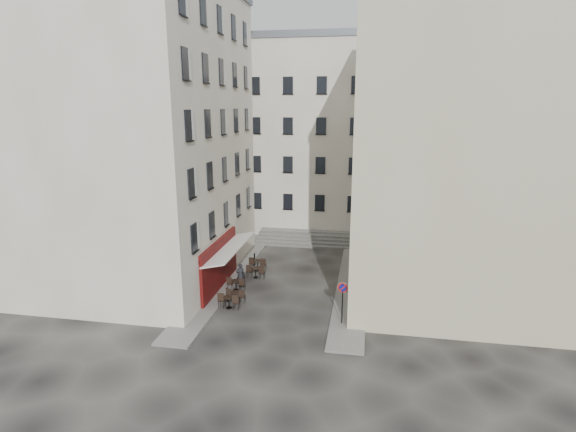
% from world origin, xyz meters
% --- Properties ---
extents(ground, '(90.00, 90.00, 0.00)m').
position_xyz_m(ground, '(0.00, 0.00, 0.00)').
color(ground, black).
rests_on(ground, ground).
extents(sidewalk_left, '(2.00, 22.00, 0.12)m').
position_xyz_m(sidewalk_left, '(-4.50, 4.00, 0.06)').
color(sidewalk_left, slate).
rests_on(sidewalk_left, ground).
extents(sidewalk_right, '(2.00, 18.00, 0.12)m').
position_xyz_m(sidewalk_right, '(4.50, 3.00, 0.06)').
color(sidewalk_right, slate).
rests_on(sidewalk_right, ground).
extents(building_left, '(12.20, 16.20, 20.60)m').
position_xyz_m(building_left, '(-10.50, 3.00, 10.31)').
color(building_left, beige).
rests_on(building_left, ground).
extents(building_right, '(12.20, 14.20, 18.60)m').
position_xyz_m(building_right, '(10.50, 3.50, 9.31)').
color(building_right, tan).
rests_on(building_right, ground).
extents(building_back, '(18.20, 10.20, 18.60)m').
position_xyz_m(building_back, '(-1.00, 19.00, 9.31)').
color(building_back, beige).
rests_on(building_back, ground).
extents(cafe_storefront, '(1.74, 7.30, 3.50)m').
position_xyz_m(cafe_storefront, '(-4.32, 1.00, 1.88)').
color(cafe_storefront, '#420A09').
rests_on(cafe_storefront, ground).
extents(stone_steps, '(9.00, 3.15, 0.80)m').
position_xyz_m(stone_steps, '(0.00, 12.57, 0.40)').
color(stone_steps, '#5B5856').
rests_on(stone_steps, ground).
extents(bollard_near, '(0.12, 0.12, 0.98)m').
position_xyz_m(bollard_near, '(-3.25, -1.00, 0.53)').
color(bollard_near, black).
rests_on(bollard_near, ground).
extents(bollard_mid, '(0.12, 0.12, 0.98)m').
position_xyz_m(bollard_mid, '(-3.25, 2.50, 0.53)').
color(bollard_mid, black).
rests_on(bollard_mid, ground).
extents(bollard_far, '(0.12, 0.12, 0.98)m').
position_xyz_m(bollard_far, '(-3.25, 6.00, 0.53)').
color(bollard_far, black).
rests_on(bollard_far, ground).
extents(no_parking_sign, '(0.58, 0.18, 2.60)m').
position_xyz_m(no_parking_sign, '(4.17, -2.89, 1.84)').
color(no_parking_sign, black).
rests_on(no_parking_sign, ground).
extents(bistro_table_a, '(1.38, 0.65, 0.97)m').
position_xyz_m(bistro_table_a, '(-2.85, -1.93, 0.50)').
color(bistro_table_a, black).
rests_on(bistro_table_a, ground).
extents(bistro_table_b, '(1.25, 0.59, 0.88)m').
position_xyz_m(bistro_table_b, '(-2.70, -0.95, 0.45)').
color(bistro_table_b, black).
rests_on(bistro_table_b, ground).
extents(bistro_table_c, '(1.28, 0.60, 0.90)m').
position_xyz_m(bistro_table_c, '(-3.23, 0.88, 0.46)').
color(bistro_table_c, black).
rests_on(bistro_table_c, ground).
extents(bistro_table_d, '(1.38, 0.65, 0.97)m').
position_xyz_m(bistro_table_d, '(-2.47, 3.30, 0.50)').
color(bistro_table_d, black).
rests_on(bistro_table_d, ground).
extents(bistro_table_e, '(1.34, 0.63, 0.94)m').
position_xyz_m(bistro_table_e, '(-2.74, 5.01, 0.48)').
color(bistro_table_e, black).
rests_on(bistro_table_e, ground).
extents(pedestrian, '(0.72, 0.59, 1.70)m').
position_xyz_m(pedestrian, '(-3.10, 1.53, 0.85)').
color(pedestrian, black).
rests_on(pedestrian, ground).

